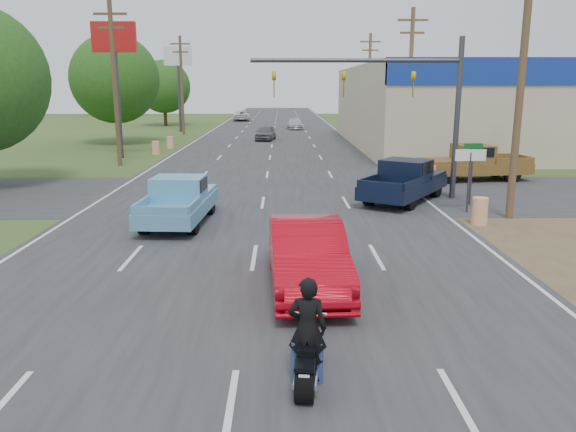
{
  "coord_description": "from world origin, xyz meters",
  "views": [
    {
      "loc": [
        0.81,
        -7.76,
        4.88
      ],
      "look_at": [
        0.99,
        7.82,
        1.3
      ],
      "focal_mm": 35.0,
      "sensor_mm": 36.0,
      "label": 1
    }
  ],
  "objects_px": {
    "rider": "(307,334)",
    "distant_car_silver": "(295,124)",
    "brown_pickup": "(472,162)",
    "distant_car_grey": "(266,133)",
    "navy_pickup": "(405,180)",
    "distant_car_white": "(242,116)",
    "red_convertible": "(307,256)",
    "motorcycle": "(307,360)",
    "blue_pickup": "(180,200)"
  },
  "relations": [
    {
      "from": "red_convertible",
      "to": "distant_car_grey",
      "type": "bearing_deg",
      "value": 90.21
    },
    {
      "from": "motorcycle",
      "to": "brown_pickup",
      "type": "bearing_deg",
      "value": 71.46
    },
    {
      "from": "navy_pickup",
      "to": "distant_car_white",
      "type": "distance_m",
      "value": 61.55
    },
    {
      "from": "red_convertible",
      "to": "distant_car_silver",
      "type": "distance_m",
      "value": 54.25
    },
    {
      "from": "motorcycle",
      "to": "rider",
      "type": "xyz_separation_m",
      "value": [
        0.0,
        0.04,
        0.45
      ]
    },
    {
      "from": "blue_pickup",
      "to": "distant_car_white",
      "type": "bearing_deg",
      "value": 95.37
    },
    {
      "from": "motorcycle",
      "to": "rider",
      "type": "height_order",
      "value": "rider"
    },
    {
      "from": "motorcycle",
      "to": "navy_pickup",
      "type": "height_order",
      "value": "navy_pickup"
    },
    {
      "from": "rider",
      "to": "navy_pickup",
      "type": "distance_m",
      "value": 16.37
    },
    {
      "from": "red_convertible",
      "to": "distant_car_grey",
      "type": "height_order",
      "value": "red_convertible"
    },
    {
      "from": "motorcycle",
      "to": "blue_pickup",
      "type": "relative_size",
      "value": 0.38
    },
    {
      "from": "motorcycle",
      "to": "blue_pickup",
      "type": "height_order",
      "value": "blue_pickup"
    },
    {
      "from": "red_convertible",
      "to": "blue_pickup",
      "type": "bearing_deg",
      "value": 119.17
    },
    {
      "from": "rider",
      "to": "distant_car_silver",
      "type": "xyz_separation_m",
      "value": [
        1.21,
        58.84,
        -0.26
      ]
    },
    {
      "from": "distant_car_grey",
      "to": "distant_car_white",
      "type": "relative_size",
      "value": 0.76
    },
    {
      "from": "distant_car_silver",
      "to": "navy_pickup",
      "type": "bearing_deg",
      "value": -87.47
    },
    {
      "from": "red_convertible",
      "to": "rider",
      "type": "relative_size",
      "value": 2.84
    },
    {
      "from": "red_convertible",
      "to": "distant_car_white",
      "type": "relative_size",
      "value": 0.97
    },
    {
      "from": "blue_pickup",
      "to": "brown_pickup",
      "type": "distance_m",
      "value": 16.88
    },
    {
      "from": "red_convertible",
      "to": "distant_car_grey",
      "type": "xyz_separation_m",
      "value": [
        -2.1,
        39.9,
        -0.16
      ]
    },
    {
      "from": "distant_car_grey",
      "to": "blue_pickup",
      "type": "bearing_deg",
      "value": -86.95
    },
    {
      "from": "red_convertible",
      "to": "motorcycle",
      "type": "distance_m",
      "value": 4.66
    },
    {
      "from": "navy_pickup",
      "to": "distant_car_silver",
      "type": "distance_m",
      "value": 43.42
    },
    {
      "from": "rider",
      "to": "brown_pickup",
      "type": "relative_size",
      "value": 0.3
    },
    {
      "from": "brown_pickup",
      "to": "distant_car_white",
      "type": "distance_m",
      "value": 57.25
    },
    {
      "from": "brown_pickup",
      "to": "distant_car_grey",
      "type": "distance_m",
      "value": 26.11
    },
    {
      "from": "motorcycle",
      "to": "rider",
      "type": "distance_m",
      "value": 0.45
    },
    {
      "from": "rider",
      "to": "motorcycle",
      "type": "bearing_deg",
      "value": 90.0
    },
    {
      "from": "rider",
      "to": "distant_car_white",
      "type": "height_order",
      "value": "rider"
    },
    {
      "from": "navy_pickup",
      "to": "distant_car_silver",
      "type": "xyz_separation_m",
      "value": [
        -3.8,
        43.25,
        -0.29
      ]
    },
    {
      "from": "rider",
      "to": "distant_car_grey",
      "type": "xyz_separation_m",
      "value": [
        -1.9,
        44.5,
        -0.21
      ]
    },
    {
      "from": "navy_pickup",
      "to": "brown_pickup",
      "type": "xyz_separation_m",
      "value": [
        4.75,
        5.56,
        0.04
      ]
    },
    {
      "from": "rider",
      "to": "brown_pickup",
      "type": "height_order",
      "value": "brown_pickup"
    },
    {
      "from": "motorcycle",
      "to": "distant_car_white",
      "type": "distance_m",
      "value": 76.39
    },
    {
      "from": "rider",
      "to": "distant_car_silver",
      "type": "distance_m",
      "value": 58.85
    },
    {
      "from": "red_convertible",
      "to": "distant_car_white",
      "type": "distance_m",
      "value": 71.78
    },
    {
      "from": "brown_pickup",
      "to": "distant_car_white",
      "type": "relative_size",
      "value": 1.14
    },
    {
      "from": "red_convertible",
      "to": "distant_car_grey",
      "type": "distance_m",
      "value": 39.96
    },
    {
      "from": "blue_pickup",
      "to": "distant_car_grey",
      "type": "height_order",
      "value": "blue_pickup"
    },
    {
      "from": "motorcycle",
      "to": "distant_car_grey",
      "type": "relative_size",
      "value": 0.5
    },
    {
      "from": "blue_pickup",
      "to": "distant_car_white",
      "type": "height_order",
      "value": "blue_pickup"
    },
    {
      "from": "blue_pickup",
      "to": "brown_pickup",
      "type": "height_order",
      "value": "brown_pickup"
    },
    {
      "from": "brown_pickup",
      "to": "distant_car_white",
      "type": "xyz_separation_m",
      "value": [
        -16.08,
        54.94,
        -0.23
      ]
    },
    {
      "from": "red_convertible",
      "to": "motorcycle",
      "type": "bearing_deg",
      "value": -95.42
    },
    {
      "from": "navy_pickup",
      "to": "distant_car_white",
      "type": "relative_size",
      "value": 1.1
    },
    {
      "from": "blue_pickup",
      "to": "distant_car_grey",
      "type": "xyz_separation_m",
      "value": [
        2.26,
        32.91,
        -0.19
      ]
    },
    {
      "from": "navy_pickup",
      "to": "motorcycle",
      "type": "bearing_deg",
      "value": -74.61
    },
    {
      "from": "distant_car_silver",
      "to": "motorcycle",
      "type": "bearing_deg",
      "value": -93.67
    },
    {
      "from": "motorcycle",
      "to": "rider",
      "type": "bearing_deg",
      "value": 90.0
    },
    {
      "from": "rider",
      "to": "distant_car_white",
      "type": "relative_size",
      "value": 0.34
    }
  ]
}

